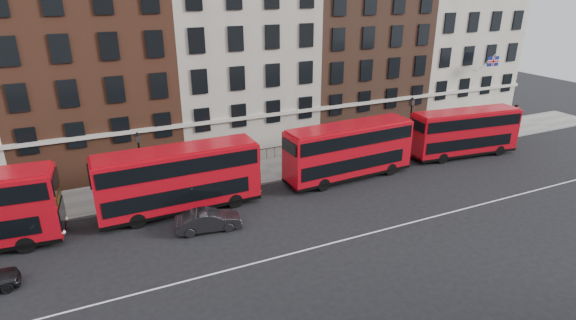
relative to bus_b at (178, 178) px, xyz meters
name	(u,v)px	position (x,y,z in m)	size (l,w,h in m)	color
ground	(328,226)	(8.37, -6.20, -2.50)	(120.00, 120.00, 0.00)	black
pavement	(268,169)	(8.37, 4.30, -2.42)	(80.00, 5.00, 0.15)	gray
kerb	(280,180)	(8.37, 1.80, -2.42)	(80.00, 0.30, 0.16)	gray
road_centre_line	(344,240)	(8.37, -8.20, -2.49)	(70.00, 0.12, 0.01)	white
building_terrace	(232,39)	(8.06, 11.67, 7.74)	(64.00, 11.95, 22.00)	beige
bus_b	(178,178)	(0.00, 0.00, 0.00)	(11.14, 2.88, 4.66)	#BA0915
bus_c	(349,150)	(13.70, 0.00, -0.03)	(11.08, 3.23, 4.60)	#BA0915
bus_d	(464,132)	(26.10, 0.00, -0.16)	(10.56, 3.54, 4.35)	#BA0915
car_front	(209,220)	(1.05, -3.42, -1.81)	(1.46, 4.18, 1.38)	black
lamp_post_left	(141,164)	(-2.11, 2.24, 0.58)	(0.44, 0.44, 5.33)	black
lamp_post_right	(410,122)	(21.85, 2.51, 0.58)	(0.44, 0.44, 5.33)	black
traffic_light	(515,114)	(35.02, 2.04, -0.05)	(0.25, 0.45, 3.27)	black
iron_railings	(258,155)	(8.37, 6.50, -1.85)	(6.60, 0.06, 1.00)	black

